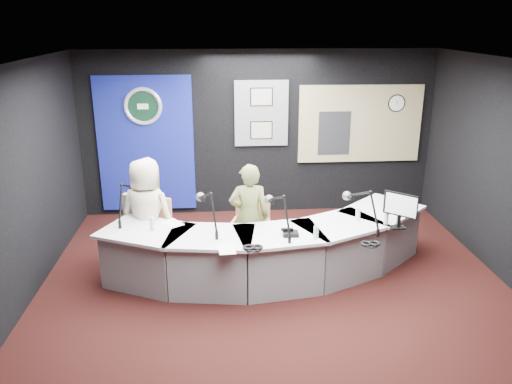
{
  "coord_description": "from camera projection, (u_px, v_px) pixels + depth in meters",
  "views": [
    {
      "loc": [
        -0.67,
        -5.57,
        3.28
      ],
      "look_at": [
        -0.2,
        0.8,
        1.1
      ],
      "focal_mm": 36.0,
      "sensor_mm": 36.0,
      "label": 1
    }
  ],
  "objects": [
    {
      "name": "framed_photo_lower",
      "position": [
        261.0,
        130.0,
        8.67
      ],
      "size": [
        0.34,
        0.02,
        0.27
      ],
      "primitive_type": "cube",
      "color": "gray",
      "rests_on": "pinboard"
    },
    {
      "name": "ground",
      "position": [
        277.0,
        296.0,
        6.36
      ],
      "size": [
        6.0,
        6.0,
        0.0
      ],
      "primitive_type": "plane",
      "color": "black",
      "rests_on": "ground"
    },
    {
      "name": "booth_window_frame",
      "position": [
        360.0,
        124.0,
        8.79
      ],
      "size": [
        2.12,
        0.06,
        1.32
      ],
      "primitive_type": "cube",
      "color": "tan",
      "rests_on": "wall_back"
    },
    {
      "name": "boom_mic_d",
      "position": [
        362.0,
        206.0,
        6.4
      ],
      "size": [
        0.38,
        0.68,
        0.6
      ],
      "primitive_type": null,
      "color": "black",
      "rests_on": "broadcast_desk"
    },
    {
      "name": "water_bottles",
      "position": [
        272.0,
        224.0,
        6.37
      ],
      "size": [
        3.04,
        0.6,
        0.18
      ],
      "primitive_type": null,
      "color": "silver",
      "rests_on": "broadcast_desk"
    },
    {
      "name": "person_woman",
      "position": [
        249.0,
        217.0,
        6.89
      ],
      "size": [
        0.54,
        0.36,
        1.48
      ],
      "primitive_type": "imported",
      "rotation": [
        0.0,
        0.0,
        3.14
      ],
      "color": "#616836",
      "rests_on": "ground"
    },
    {
      "name": "wall_left",
      "position": [
        11.0,
        196.0,
        5.7
      ],
      "size": [
        0.02,
        6.0,
        2.8
      ],
      "primitive_type": "cube",
      "color": "black",
      "rests_on": "ground"
    },
    {
      "name": "seal_center",
      "position": [
        143.0,
        106.0,
        8.39
      ],
      "size": [
        0.48,
        0.01,
        0.48
      ],
      "primitive_type": "cylinder",
      "rotation": [
        1.57,
        0.0,
        0.0
      ],
      "color": "black",
      "rests_on": "backdrop_panel"
    },
    {
      "name": "equipment_rack",
      "position": [
        334.0,
        133.0,
        8.78
      ],
      "size": [
        0.55,
        0.02,
        0.75
      ],
      "primitive_type": "cube",
      "color": "black",
      "rests_on": "booth_window_frame"
    },
    {
      "name": "wall_clock",
      "position": [
        397.0,
        103.0,
        8.69
      ],
      "size": [
        0.28,
        0.01,
        0.28
      ],
      "primitive_type": "cylinder",
      "rotation": [
        1.57,
        0.0,
        0.0
      ],
      "color": "white",
      "rests_on": "booth_window_frame"
    },
    {
      "name": "armchair_left",
      "position": [
        149.0,
        238.0,
        6.98
      ],
      "size": [
        0.64,
        0.64,
        0.85
      ],
      "primitive_type": null,
      "rotation": [
        0.0,
        0.0,
        -0.46
      ],
      "color": "#B87A54",
      "rests_on": "ground"
    },
    {
      "name": "draped_jacket",
      "position": [
        140.0,
        219.0,
        7.12
      ],
      "size": [
        0.49,
        0.31,
        0.7
      ],
      "primitive_type": "cube",
      "rotation": [
        0.0,
        0.0,
        -0.46
      ],
      "color": "slate",
      "rests_on": "armchair_left"
    },
    {
      "name": "paper_stack",
      "position": [
        172.0,
        223.0,
        6.64
      ],
      "size": [
        0.34,
        0.36,
        0.0
      ],
      "primitive_type": "cube",
      "rotation": [
        0.0,
        0.0,
        0.61
      ],
      "color": "white",
      "rests_on": "broadcast_desk"
    },
    {
      "name": "armchair_right",
      "position": [
        249.0,
        235.0,
        6.97
      ],
      "size": [
        0.66,
        0.66,
        0.94
      ],
      "primitive_type": null,
      "rotation": [
        0.0,
        0.0,
        -0.3
      ],
      "color": "#B87A54",
      "rests_on": "ground"
    },
    {
      "name": "headphones_far",
      "position": [
        253.0,
        247.0,
        5.9
      ],
      "size": [
        0.21,
        0.21,
        0.04
      ],
      "primitive_type": "torus",
      "color": "black",
      "rests_on": "broadcast_desk"
    },
    {
      "name": "computer_monitor",
      "position": [
        400.0,
        204.0,
        6.39
      ],
      "size": [
        0.36,
        0.32,
        0.31
      ],
      "primitive_type": "cube",
      "rotation": [
        0.0,
        0.0,
        -0.72
      ],
      "color": "black",
      "rests_on": "broadcast_desk"
    },
    {
      "name": "notepad",
      "position": [
        227.0,
        249.0,
        5.89
      ],
      "size": [
        0.21,
        0.29,
        0.0
      ],
      "primitive_type": "cube",
      "rotation": [
        0.0,
        0.0,
        0.08
      ],
      "color": "white",
      "rests_on": "broadcast_desk"
    },
    {
      "name": "broadcast_desk",
      "position": [
        269.0,
        250.0,
        6.76
      ],
      "size": [
        4.5,
        1.9,
        0.75
      ],
      "primitive_type": null,
      "color": "silver",
      "rests_on": "ground"
    },
    {
      "name": "ceiling",
      "position": [
        280.0,
        65.0,
        5.46
      ],
      "size": [
        6.0,
        6.0,
        0.02
      ],
      "primitive_type": "cube",
      "color": "silver",
      "rests_on": "ground"
    },
    {
      "name": "boom_mic_a",
      "position": [
        127.0,
        198.0,
        6.68
      ],
      "size": [
        0.23,
        0.73,
        0.6
      ],
      "primitive_type": null,
      "color": "black",
      "rests_on": "broadcast_desk"
    },
    {
      "name": "pinboard",
      "position": [
        261.0,
        114.0,
        8.6
      ],
      "size": [
        0.9,
        0.04,
        1.1
      ],
      "primitive_type": "cube",
      "color": "slate",
      "rests_on": "wall_back"
    },
    {
      "name": "boom_mic_b",
      "position": [
        208.0,
        208.0,
        6.34
      ],
      "size": [
        0.32,
        0.71,
        0.6
      ],
      "primitive_type": null,
      "color": "black",
      "rests_on": "broadcast_desk"
    },
    {
      "name": "boom_mic_c",
      "position": [
        279.0,
        211.0,
        6.24
      ],
      "size": [
        0.31,
        0.71,
        0.6
      ],
      "primitive_type": null,
      "color": "black",
      "rests_on": "broadcast_desk"
    },
    {
      "name": "agency_seal",
      "position": [
        143.0,
        106.0,
        8.38
      ],
      "size": [
        0.63,
        0.07,
        0.63
      ],
      "primitive_type": "torus",
      "rotation": [
        1.57,
        0.0,
        0.0
      ],
      "color": "silver",
      "rests_on": "backdrop_panel"
    },
    {
      "name": "person_man",
      "position": [
        147.0,
        214.0,
        6.87
      ],
      "size": [
        0.88,
        0.71,
        1.55
      ],
      "primitive_type": "imported",
      "rotation": [
        0.0,
        0.0,
        2.81
      ],
      "color": "beige",
      "rests_on": "ground"
    },
    {
      "name": "wall_back",
      "position": [
        258.0,
        134.0,
        8.74
      ],
      "size": [
        6.0,
        0.02,
        2.8
      ],
      "primitive_type": "cube",
      "color": "black",
      "rests_on": "ground"
    },
    {
      "name": "backdrop_panel",
      "position": [
        146.0,
        145.0,
        8.63
      ],
      "size": [
        1.6,
        0.05,
        2.3
      ],
      "primitive_type": "cube",
      "color": "navy",
      "rests_on": "wall_back"
    },
    {
      "name": "headphones_near",
      "position": [
        370.0,
        244.0,
        6.0
      ],
      "size": [
        0.21,
        0.21,
        0.04
      ],
      "primitive_type": "torus",
      "color": "black",
      "rests_on": "broadcast_desk"
    },
    {
      "name": "desk_phone",
      "position": [
        291.0,
        234.0,
        6.26
      ],
      "size": [
        0.19,
        0.15,
        0.05
      ],
      "primitive_type": "cube",
      "rotation": [
        0.0,
        0.0,
        -0.03
      ],
      "color": "black",
      "rests_on": "broadcast_desk"
    },
    {
      "name": "framed_photo_upper",
      "position": [
        262.0,
        97.0,
        8.49
      ],
      "size": [
        0.34,
        0.02,
        0.27
      ],
      "primitive_type": "cube",
      "color": "gray",
      "rests_on": "pinboard"
    },
    {
      "name": "booth_glow",
      "position": [
        360.0,
        124.0,
        8.78
      ],
      "size": [
        2.0,
        0.02,
        1.2
      ],
      "primitive_type": "cube",
      "color": "beige",
      "rests_on": "booth_window_frame"
    },
    {
      "name": "wall_front",
      "position": [
        336.0,
        347.0,
        3.08
      ],
      "size": [
        6.0,
        0.02,
        2.8
      ],
      "primitive_type": "cube",
      "color": "black",
      "rests_on": "ground"
    }
  ]
}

